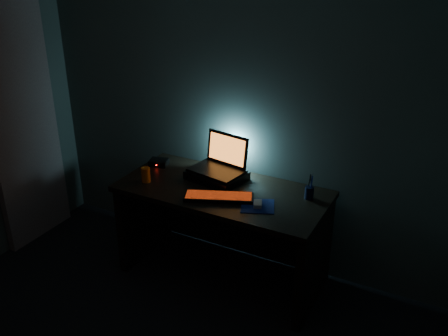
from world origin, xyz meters
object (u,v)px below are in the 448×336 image
(pen_cup, at_px, (309,193))
(router, at_px, (159,162))
(mouse, at_px, (258,204))
(laptop, at_px, (221,162))
(juice_glass, at_px, (146,175))
(keyboard, at_px, (219,197))

(pen_cup, distance_m, router, 1.23)
(mouse, xyz_separation_m, router, (-0.96, 0.25, 0.01))
(laptop, xyz_separation_m, juice_glass, (-0.45, -0.33, -0.06))
(keyboard, xyz_separation_m, pen_cup, (0.55, 0.29, 0.03))
(keyboard, distance_m, juice_glass, 0.60)
(juice_glass, xyz_separation_m, router, (-0.09, 0.29, -0.03))
(laptop, bearing_deg, pen_cup, 7.83)
(laptop, relative_size, pen_cup, 4.75)
(mouse, bearing_deg, laptop, 123.48)
(laptop, bearing_deg, juice_glass, -133.83)
(router, bearing_deg, pen_cup, -14.48)
(laptop, bearing_deg, mouse, -24.09)
(juice_glass, distance_m, router, 0.30)
(juice_glass, bearing_deg, keyboard, 1.23)
(laptop, height_order, pen_cup, laptop)
(laptop, relative_size, mouse, 4.72)
(juice_glass, bearing_deg, mouse, 2.56)
(laptop, distance_m, router, 0.54)
(router, bearing_deg, laptop, -10.79)
(pen_cup, relative_size, juice_glass, 0.80)
(laptop, relative_size, router, 2.60)
(keyboard, height_order, mouse, mouse)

